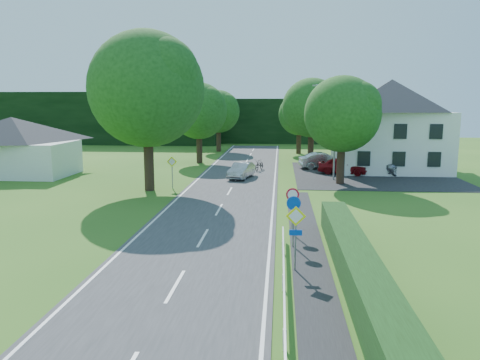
# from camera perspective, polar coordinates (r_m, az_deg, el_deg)

# --- Properties ---
(road) EXTENTS (7.00, 80.00, 0.04)m
(road) POSITION_cam_1_polar(r_m,az_deg,el_deg) (30.50, -2.08, -2.81)
(road) COLOR #353537
(road) RESTS_ON ground
(footpath) EXTENTS (1.50, 44.00, 0.04)m
(footpath) POSITION_cam_1_polar(r_m,az_deg,el_deg) (13.34, 10.46, -19.86)
(footpath) COLOR black
(footpath) RESTS_ON ground
(parking_pad) EXTENTS (14.00, 16.00, 0.04)m
(parking_pad) POSITION_cam_1_polar(r_m,az_deg,el_deg) (43.87, 15.83, 0.63)
(parking_pad) COLOR black
(parking_pad) RESTS_ON ground
(line_edge_left) EXTENTS (0.12, 80.00, 0.01)m
(line_edge_left) POSITION_cam_1_polar(r_m,az_deg,el_deg) (31.05, -8.05, -2.63)
(line_edge_left) COLOR white
(line_edge_left) RESTS_ON road
(line_edge_right) EXTENTS (0.12, 80.00, 0.01)m
(line_edge_right) POSITION_cam_1_polar(r_m,az_deg,el_deg) (30.28, 4.04, -2.87)
(line_edge_right) COLOR white
(line_edge_right) RESTS_ON road
(line_centre) EXTENTS (0.12, 80.00, 0.01)m
(line_centre) POSITION_cam_1_polar(r_m,az_deg,el_deg) (30.50, -2.08, -2.76)
(line_centre) COLOR white
(line_centre) RESTS_ON road
(tree_main) EXTENTS (9.40, 9.40, 11.64)m
(tree_main) POSITION_cam_1_polar(r_m,az_deg,el_deg) (34.94, -11.24, 8.18)
(tree_main) COLOR #1C4715
(tree_main) RESTS_ON ground
(tree_left_far) EXTENTS (7.00, 7.00, 8.58)m
(tree_left_far) POSITION_cam_1_polar(r_m,az_deg,el_deg) (50.37, -5.02, 6.94)
(tree_left_far) COLOR #1C4715
(tree_left_far) RESTS_ON ground
(tree_right_far) EXTENTS (7.40, 7.40, 9.09)m
(tree_right_far) POSITION_cam_1_polar(r_m,az_deg,el_deg) (51.72, 8.69, 7.22)
(tree_right_far) COLOR #1C4715
(tree_right_far) RESTS_ON ground
(tree_left_back) EXTENTS (6.60, 6.60, 8.07)m
(tree_left_back) POSITION_cam_1_polar(r_m,az_deg,el_deg) (62.16, -2.64, 7.21)
(tree_left_back) COLOR #1C4715
(tree_left_back) RESTS_ON ground
(tree_right_back) EXTENTS (6.20, 6.20, 7.56)m
(tree_right_back) POSITION_cam_1_polar(r_m,az_deg,el_deg) (59.68, 7.22, 6.81)
(tree_right_back) COLOR #1C4715
(tree_right_back) RESTS_ON ground
(tree_right_mid) EXTENTS (7.00, 7.00, 8.58)m
(tree_right_mid) POSITION_cam_1_polar(r_m,az_deg,el_deg) (37.95, 12.31, 5.92)
(tree_right_mid) COLOR #1C4715
(tree_right_mid) RESTS_ON ground
(treeline_left) EXTENTS (44.00, 6.00, 8.00)m
(treeline_left) POSITION_cam_1_polar(r_m,az_deg,el_deg) (78.30, -19.08, 7.15)
(treeline_left) COLOR black
(treeline_left) RESTS_ON ground
(treeline_right) EXTENTS (30.00, 5.00, 7.00)m
(treeline_right) POSITION_cam_1_polar(r_m,az_deg,el_deg) (75.76, 8.27, 7.13)
(treeline_right) COLOR black
(treeline_right) RESTS_ON ground
(bungalow_left) EXTENTS (11.00, 6.50, 5.20)m
(bungalow_left) POSITION_cam_1_polar(r_m,az_deg,el_deg) (46.26, -25.92, 3.83)
(bungalow_left) COLOR silver
(bungalow_left) RESTS_ON ground
(house_white) EXTENTS (10.60, 8.40, 8.60)m
(house_white) POSITION_cam_1_polar(r_m,az_deg,el_deg) (46.78, 17.81, 6.47)
(house_white) COLOR white
(house_white) RESTS_ON ground
(streetlight) EXTENTS (2.03, 0.18, 8.00)m
(streetlight) POSITION_cam_1_polar(r_m,az_deg,el_deg) (39.87, 11.33, 6.37)
(streetlight) COLOR gray
(streetlight) RESTS_ON ground
(sign_priority_right) EXTENTS (0.78, 0.09, 2.59)m
(sign_priority_right) POSITION_cam_1_polar(r_m,az_deg,el_deg) (18.19, 6.80, -5.63)
(sign_priority_right) COLOR gray
(sign_priority_right) RESTS_ON ground
(sign_roundabout) EXTENTS (0.64, 0.08, 2.37)m
(sign_roundabout) POSITION_cam_1_polar(r_m,az_deg,el_deg) (21.13, 6.54, -3.83)
(sign_roundabout) COLOR gray
(sign_roundabout) RESTS_ON ground
(sign_speed_limit) EXTENTS (0.64, 0.11, 2.37)m
(sign_speed_limit) POSITION_cam_1_polar(r_m,az_deg,el_deg) (23.05, 6.41, -2.46)
(sign_speed_limit) COLOR gray
(sign_speed_limit) RESTS_ON ground
(sign_priority_left) EXTENTS (0.78, 0.09, 2.44)m
(sign_priority_left) POSITION_cam_1_polar(r_m,az_deg,el_deg) (35.83, -8.29, 1.70)
(sign_priority_left) COLOR gray
(sign_priority_left) RESTS_ON ground
(moving_car) EXTENTS (2.24, 4.25, 1.33)m
(moving_car) POSITION_cam_1_polar(r_m,az_deg,el_deg) (40.14, 0.17, 1.18)
(moving_car) COLOR #A2A1A5
(moving_car) RESTS_ON road
(motorcycle) EXTENTS (1.28, 2.25, 1.12)m
(motorcycle) POSITION_cam_1_polar(r_m,az_deg,el_deg) (44.63, 2.39, 1.88)
(motorcycle) COLOR black
(motorcycle) RESTS_ON road
(parked_car_red) EXTENTS (4.75, 3.07, 1.50)m
(parked_car_red) POSITION_cam_1_polar(r_m,az_deg,el_deg) (43.34, 12.47, 1.69)
(parked_car_red) COLOR maroon
(parked_car_red) RESTS_ON parking_pad
(parked_car_silver_a) EXTENTS (4.95, 2.37, 1.56)m
(parked_car_silver_a) POSITION_cam_1_polar(r_m,az_deg,el_deg) (46.58, 10.16, 2.33)
(parked_car_silver_a) COLOR #B6B6BB
(parked_car_silver_a) RESTS_ON parking_pad
(parked_car_silver_b) EXTENTS (6.07, 4.82, 1.53)m
(parked_car_silver_b) POSITION_cam_1_polar(r_m,az_deg,el_deg) (45.38, 19.33, 1.74)
(parked_car_silver_b) COLOR #A7A7AE
(parked_car_silver_b) RESTS_ON parking_pad
(parasol) EXTENTS (1.89, 1.92, 1.69)m
(parasol) POSITION_cam_1_polar(r_m,az_deg,el_deg) (44.01, 17.56, 1.71)
(parasol) COLOR red
(parasol) RESTS_ON parking_pad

